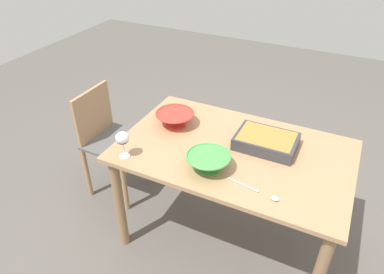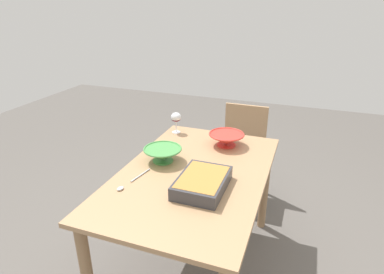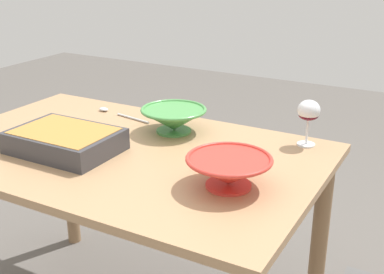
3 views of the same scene
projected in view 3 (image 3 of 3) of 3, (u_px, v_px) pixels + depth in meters
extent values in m
cube|color=tan|center=(123.00, 153.00, 1.71)|extent=(1.33, 0.84, 0.03)
cylinder|color=#93704E|center=(319.00, 243.00, 1.86)|extent=(0.06, 0.06, 0.72)
cylinder|color=#93704E|center=(69.00, 176.00, 2.41)|extent=(0.06, 0.06, 0.72)
cylinder|color=white|center=(306.00, 144.00, 1.74)|extent=(0.06, 0.06, 0.01)
cylinder|color=white|center=(307.00, 132.00, 1.72)|extent=(0.01, 0.01, 0.09)
ellipsoid|color=white|center=(309.00, 110.00, 1.69)|extent=(0.08, 0.08, 0.07)
ellipsoid|color=#4C0A19|center=(308.00, 115.00, 1.70)|extent=(0.07, 0.07, 0.04)
cube|color=#38383D|center=(65.00, 141.00, 1.67)|extent=(0.35, 0.25, 0.07)
cube|color=#B27A38|center=(64.00, 133.00, 1.66)|extent=(0.31, 0.22, 0.02)
cylinder|color=red|center=(228.00, 185.00, 1.44)|extent=(0.13, 0.13, 0.01)
cone|color=red|center=(229.00, 172.00, 1.42)|extent=(0.24, 0.24, 0.08)
torus|color=red|center=(229.00, 159.00, 1.41)|extent=(0.25, 0.25, 0.01)
cylinder|color=#4C994C|center=(174.00, 131.00, 1.86)|extent=(0.13, 0.13, 0.01)
cone|color=#4C994C|center=(174.00, 120.00, 1.85)|extent=(0.23, 0.23, 0.08)
torus|color=#4C994C|center=(174.00, 110.00, 1.83)|extent=(0.24, 0.24, 0.01)
cylinder|color=silver|center=(133.00, 118.00, 1.99)|extent=(0.17, 0.04, 0.01)
ellipsoid|color=silver|center=(104.00, 109.00, 2.10)|extent=(0.05, 0.04, 0.01)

